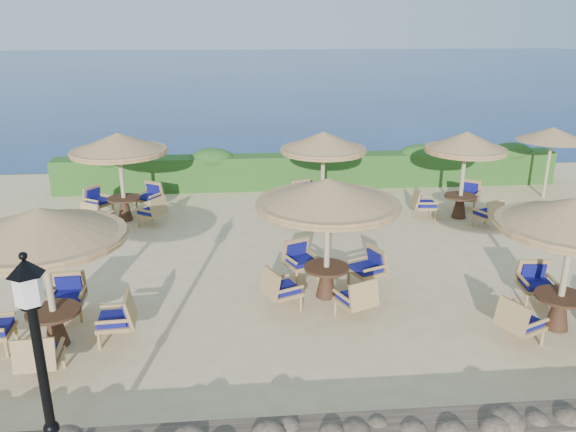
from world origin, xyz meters
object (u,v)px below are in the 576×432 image
at_px(cafe_set_5, 464,160).
at_px(extra_parasol, 553,134).
at_px(cafe_set_3, 120,161).
at_px(cafe_set_2, 572,236).
at_px(cafe_set_4, 323,158).
at_px(cafe_set_1, 328,215).
at_px(cafe_set_0, 44,252).
at_px(lamp_post, 47,402).

bearing_deg(cafe_set_5, extra_parasol, 26.13).
bearing_deg(cafe_set_3, cafe_set_5, -3.90).
relative_size(extra_parasol, cafe_set_2, 0.85).
xyz_separation_m(cafe_set_4, cafe_set_5, (4.17, -0.36, -0.05)).
height_order(extra_parasol, cafe_set_4, cafe_set_4).
bearing_deg(cafe_set_1, cafe_set_5, 45.01).
bearing_deg(cafe_set_3, cafe_set_0, -89.70).
height_order(lamp_post, extra_parasol, lamp_post).
relative_size(extra_parasol, cafe_set_0, 0.82).
xyz_separation_m(lamp_post, cafe_set_1, (4.04, 5.32, 0.32)).
distance_m(extra_parasol, cafe_set_3, 13.87).
xyz_separation_m(lamp_post, cafe_set_0, (-1.18, 3.84, 0.30)).
height_order(lamp_post, cafe_set_4, lamp_post).
xyz_separation_m(extra_parasol, cafe_set_0, (-13.78, -8.16, -0.32)).
distance_m(cafe_set_1, cafe_set_2, 4.59).
bearing_deg(extra_parasol, cafe_set_3, -175.35).
height_order(extra_parasol, cafe_set_5, cafe_set_5).
bearing_deg(cafe_set_4, cafe_set_0, -131.40).
height_order(extra_parasol, cafe_set_2, cafe_set_2).
xyz_separation_m(cafe_set_0, cafe_set_2, (9.47, -0.26, 0.06)).
bearing_deg(extra_parasol, cafe_set_0, -149.38).
distance_m(cafe_set_3, cafe_set_4, 5.96).
xyz_separation_m(extra_parasol, cafe_set_4, (-7.87, -1.45, -0.32)).
bearing_deg(cafe_set_3, cafe_set_1, -46.55).
xyz_separation_m(cafe_set_3, cafe_set_4, (5.95, -0.33, 0.02)).
relative_size(extra_parasol, cafe_set_5, 0.87).
height_order(cafe_set_0, cafe_set_2, same).
distance_m(extra_parasol, cafe_set_0, 16.02).
xyz_separation_m(lamp_post, cafe_set_3, (-1.22, 10.88, 0.28)).
relative_size(cafe_set_0, cafe_set_2, 1.03).
distance_m(lamp_post, cafe_set_4, 11.56).
relative_size(cafe_set_2, cafe_set_4, 1.03).
bearing_deg(cafe_set_3, cafe_set_2, -37.51).
bearing_deg(cafe_set_1, cafe_set_4, 82.50).
bearing_deg(extra_parasol, cafe_set_2, -117.12).
relative_size(cafe_set_3, cafe_set_4, 1.02).
bearing_deg(cafe_set_1, cafe_set_3, 133.45).
bearing_deg(cafe_set_3, extra_parasol, 4.65).
bearing_deg(cafe_set_2, cafe_set_5, 84.68).
height_order(lamp_post, cafe_set_1, lamp_post).
distance_m(cafe_set_0, cafe_set_4, 8.94).
distance_m(lamp_post, extra_parasol, 17.41).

